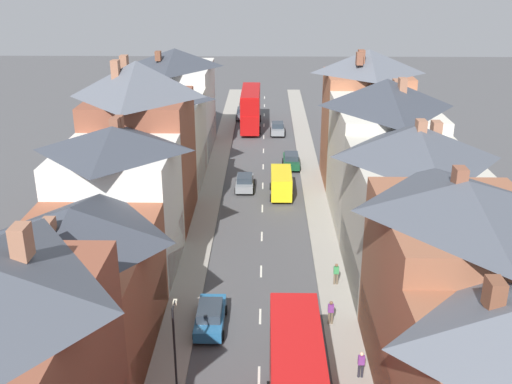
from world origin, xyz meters
TOP-DOWN VIEW (x-y plane):
  - pavement_left at (-5.10, 38.00)m, footprint 2.20×104.00m
  - pavement_right at (5.10, 38.00)m, footprint 2.20×104.00m
  - centre_line_dashes at (0.00, 36.00)m, footprint 0.14×97.80m
  - terrace_row_left at (-10.19, 24.90)m, footprint 8.00×71.75m
  - terrace_row_right at (10.18, 19.14)m, footprint 8.00×60.15m
  - double_decker_bus_mid_street at (-1.81, 64.47)m, footprint 2.74×10.80m
  - car_near_silver at (-1.80, 40.84)m, footprint 1.90×4.04m
  - car_parked_left_a at (-3.10, 16.75)m, footprint 1.90×4.51m
  - car_parked_right_a at (-3.10, 69.42)m, footprint 1.90×4.02m
  - car_mid_black at (3.10, 47.85)m, footprint 1.90×4.38m
  - car_parked_left_b at (1.80, 61.23)m, footprint 1.90×3.98m
  - delivery_van at (1.80, 39.33)m, footprint 2.20×5.20m
  - pedestrian_mid_left at (5.55, 11.91)m, footprint 0.36×0.22m
  - pedestrian_mid_right at (4.41, 17.07)m, footprint 0.36×0.22m
  - pedestrian_far_left at (5.28, 22.00)m, footprint 0.36×0.22m
  - street_lamp at (-4.25, 10.27)m, footprint 0.20×1.12m

SIDE VIEW (x-z plane):
  - centre_line_dashes at x=0.00m, z-range 0.00..0.01m
  - pavement_left at x=-5.10m, z-range 0.00..0.14m
  - pavement_right at x=5.10m, z-range 0.00..0.14m
  - car_near_silver at x=-1.80m, z-range 0.01..1.60m
  - car_parked_left_a at x=-3.10m, z-range 0.01..1.62m
  - car_mid_black at x=3.10m, z-range 0.01..1.66m
  - car_parked_left_b at x=1.80m, z-range 0.00..1.68m
  - car_parked_right_a at x=-3.10m, z-range 0.00..1.68m
  - pedestrian_mid_left at x=5.55m, z-range 0.23..1.84m
  - pedestrian_mid_right at x=4.41m, z-range 0.23..1.84m
  - pedestrian_far_left at x=5.28m, z-range 0.23..1.84m
  - delivery_van at x=1.80m, z-range 0.13..2.54m
  - double_decker_bus_mid_street at x=-1.81m, z-range 0.17..5.47m
  - street_lamp at x=-4.25m, z-range 0.49..5.99m
  - terrace_row_left at x=-10.19m, z-range -1.31..12.79m
  - terrace_row_right at x=10.18m, z-range -1.07..12.56m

